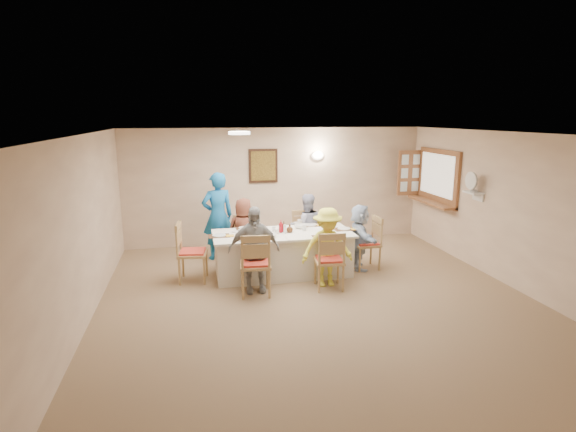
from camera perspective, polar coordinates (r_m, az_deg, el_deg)
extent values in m
plane|color=#7D654A|center=(6.85, 4.17, -11.07)|extent=(7.00, 7.00, 0.00)
plane|color=tan|center=(9.79, -1.43, 3.83)|extent=(6.50, 0.00, 6.50)
plane|color=tan|center=(3.43, 21.56, -14.29)|extent=(6.50, 0.00, 6.50)
plane|color=tan|center=(6.37, -25.00, -2.21)|extent=(0.00, 7.00, 7.00)
plane|color=tan|center=(7.99, 27.33, 0.38)|extent=(0.00, 7.00, 7.00)
plane|color=white|center=(6.28, 4.54, 10.31)|extent=(7.00, 7.00, 0.00)
cube|color=#3A2114|center=(9.66, -3.17, 6.38)|extent=(0.62, 0.04, 0.72)
cube|color=black|center=(9.63, -3.15, 6.37)|extent=(0.52, 0.02, 0.62)
ellipsoid|color=white|center=(9.86, 3.80, 7.68)|extent=(0.26, 0.09, 0.18)
cylinder|color=white|center=(7.56, -6.20, 10.44)|extent=(0.36, 0.36, 0.05)
cube|color=brown|center=(9.86, 18.53, 4.71)|extent=(0.06, 1.50, 1.15)
cube|color=brown|center=(9.88, 17.72, 1.70)|extent=(0.30, 1.50, 0.05)
cube|color=brown|center=(10.40, 15.18, 5.30)|extent=(0.55, 0.04, 1.00)
cube|color=white|center=(8.71, 22.50, 2.76)|extent=(0.22, 0.36, 0.03)
cube|color=white|center=(7.92, -0.66, -4.78)|extent=(2.42, 1.02, 0.76)
imported|color=brown|center=(8.40, -5.60, -2.00)|extent=(0.70, 0.53, 1.27)
imported|color=#9C9EBB|center=(8.61, 2.35, -1.46)|extent=(0.67, 0.54, 1.31)
imported|color=#9E9E9E|center=(7.09, -4.34, -4.26)|extent=(0.82, 0.36, 1.39)
imported|color=#F6F249|center=(7.35, 5.00, -3.98)|extent=(0.87, 0.54, 1.31)
imported|color=silver|center=(8.24, 9.07, -2.64)|extent=(1.19, 0.59, 1.20)
imported|color=#176BB2|center=(8.77, -8.91, -0.01)|extent=(0.80, 0.68, 1.70)
cube|color=#472B19|center=(7.32, -4.63, -3.16)|extent=(0.35, 0.26, 0.01)
cylinder|color=white|center=(7.31, -4.63, -3.09)|extent=(0.23, 0.23, 0.01)
cube|color=gold|center=(7.29, -3.17, -3.14)|extent=(0.14, 0.14, 0.01)
cube|color=#472B19|center=(7.56, 4.44, -2.64)|extent=(0.34, 0.25, 0.01)
cylinder|color=white|center=(7.55, 4.44, -2.57)|extent=(0.23, 0.23, 0.01)
cube|color=gold|center=(7.56, 5.85, -2.61)|extent=(0.15, 0.15, 0.01)
cube|color=#472B19|center=(8.12, -5.41, -1.58)|extent=(0.34, 0.26, 0.01)
cylinder|color=white|center=(8.12, -5.41, -1.51)|extent=(0.25, 0.25, 0.02)
cube|color=gold|center=(8.09, -4.10, -1.55)|extent=(0.13, 0.13, 0.01)
cube|color=#472B19|center=(8.34, 2.81, -1.16)|extent=(0.36, 0.27, 0.01)
cylinder|color=white|center=(8.34, 2.81, -1.09)|extent=(0.26, 0.26, 0.02)
cube|color=gold|center=(8.34, 4.09, -1.13)|extent=(0.13, 0.13, 0.01)
cube|color=#472B19|center=(7.68, -8.75, -2.51)|extent=(0.35, 0.26, 0.01)
cylinder|color=white|center=(7.67, -8.75, -2.44)|extent=(0.23, 0.23, 0.01)
cube|color=gold|center=(7.64, -7.38, -2.49)|extent=(0.13, 0.13, 0.01)
cube|color=#472B19|center=(8.10, 7.13, -1.66)|extent=(0.37, 0.28, 0.01)
cylinder|color=white|center=(8.10, 7.13, -1.59)|extent=(0.23, 0.23, 0.01)
cube|color=gold|center=(8.11, 8.45, -1.63)|extent=(0.14, 0.14, 0.01)
imported|color=white|center=(7.35, -6.15, -2.79)|extent=(0.12, 0.12, 0.09)
imported|color=white|center=(8.39, 1.51, -0.77)|extent=(0.12, 0.12, 0.09)
imported|color=white|center=(7.52, -2.35, -2.49)|extent=(0.29, 0.29, 0.06)
imported|color=white|center=(8.11, 1.57, -1.32)|extent=(0.25, 0.25, 0.07)
imported|color=#A60E1A|center=(7.80, -0.91, -1.31)|extent=(0.09, 0.09, 0.22)
imported|color=#462812|center=(7.84, -0.54, -1.35)|extent=(0.12, 0.12, 0.19)
imported|color=#462812|center=(7.80, 0.23, -1.58)|extent=(0.15, 0.15, 0.15)
cylinder|color=silver|center=(7.82, -1.82, -1.69)|extent=(0.07, 0.07, 0.10)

